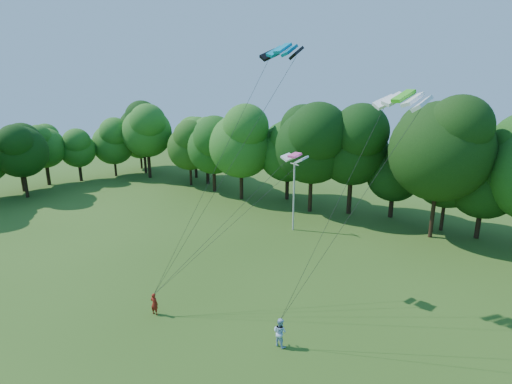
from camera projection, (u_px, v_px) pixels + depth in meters
The scene contains 9 objects.
utility_pole at pixel (294, 196), 42.26m from camera, with size 1.40×0.65×7.43m.
kite_flyer_left at pixel (154, 304), 27.15m from camera, with size 0.58×0.38×1.58m, color maroon.
kite_flyer_right at pixel (280, 332), 23.84m from camera, with size 0.89×0.69×1.82m, color #AFCFF3.
kite_teal at pixel (283, 48), 25.44m from camera, with size 2.98×1.54×0.74m.
kite_green at pixel (403, 96), 20.84m from camera, with size 3.19×2.21×0.69m.
kite_pink at pixel (295, 155), 28.17m from camera, with size 1.96×1.05×0.30m.
tree_back_west at pixel (189, 142), 60.76m from camera, with size 7.45×7.45×10.83m.
tree_back_center at pixel (441, 143), 38.65m from camera, with size 10.77×10.77×15.67m.
tree_flank_west at pixel (18, 147), 57.22m from camera, with size 7.24×7.24×10.53m.
Camera 1 is at (18.02, -6.86, 15.21)m, focal length 28.00 mm.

